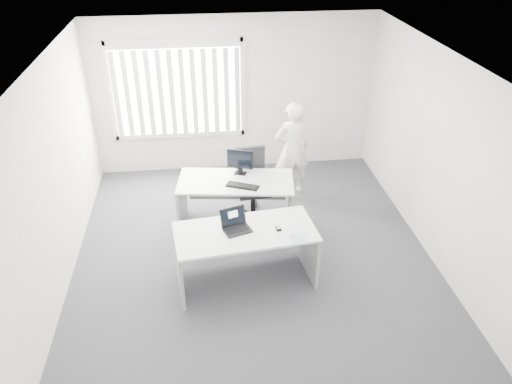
{
  "coord_description": "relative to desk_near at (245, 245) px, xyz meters",
  "views": [
    {
      "loc": [
        -0.65,
        -5.48,
        4.41
      ],
      "look_at": [
        0.03,
        0.15,
        1.07
      ],
      "focal_mm": 35.0,
      "sensor_mm": 36.0,
      "label": 1
    }
  ],
  "objects": [
    {
      "name": "ground",
      "position": [
        0.16,
        0.35,
        -0.58
      ],
      "size": [
        6.0,
        6.0,
        0.0
      ],
      "primitive_type": "plane",
      "color": "#4D4D54",
      "rests_on": "ground"
    },
    {
      "name": "wall_back",
      "position": [
        0.16,
        3.35,
        0.82
      ],
      "size": [
        5.0,
        0.02,
        2.8
      ],
      "primitive_type": "cube",
      "color": "white",
      "rests_on": "ground"
    },
    {
      "name": "wall_front",
      "position": [
        0.16,
        -2.65,
        0.82
      ],
      "size": [
        5.0,
        0.02,
        2.8
      ],
      "primitive_type": "cube",
      "color": "white",
      "rests_on": "ground"
    },
    {
      "name": "wall_left",
      "position": [
        -2.34,
        0.35,
        0.82
      ],
      "size": [
        0.02,
        6.0,
        2.8
      ],
      "primitive_type": "cube",
      "color": "white",
      "rests_on": "ground"
    },
    {
      "name": "wall_right",
      "position": [
        2.66,
        0.35,
        0.82
      ],
      "size": [
        0.02,
        6.0,
        2.8
      ],
      "primitive_type": "cube",
      "color": "white",
      "rests_on": "ground"
    },
    {
      "name": "ceiling",
      "position": [
        0.16,
        0.35,
        2.22
      ],
      "size": [
        5.0,
        6.0,
        0.02
      ],
      "primitive_type": "cube",
      "color": "silver",
      "rests_on": "wall_back"
    },
    {
      "name": "window",
      "position": [
        -0.84,
        3.31,
        0.97
      ],
      "size": [
        2.32,
        0.06,
        1.76
      ],
      "primitive_type": "cube",
      "color": "silver",
      "rests_on": "wall_back"
    },
    {
      "name": "blinds",
      "position": [
        -0.84,
        3.25,
        0.94
      ],
      "size": [
        2.2,
        0.1,
        1.5
      ],
      "primitive_type": null,
      "color": "white",
      "rests_on": "wall_back"
    },
    {
      "name": "desk_near",
      "position": [
        0.0,
        0.0,
        0.0
      ],
      "size": [
        1.85,
        1.02,
        0.81
      ],
      "rotation": [
        0.0,
        0.0,
        0.11
      ],
      "color": "silver",
      "rests_on": "ground"
    },
    {
      "name": "desk_far",
      "position": [
        -0.0,
        1.36,
        -0.02
      ],
      "size": [
        1.81,
        1.03,
        0.78
      ],
      "rotation": [
        0.0,
        0.0,
        -0.14
      ],
      "color": "silver",
      "rests_on": "ground"
    },
    {
      "name": "office_chair",
      "position": [
        0.27,
        1.62,
        -0.23
      ],
      "size": [
        0.69,
        0.69,
        1.12
      ],
      "rotation": [
        0.0,
        0.0,
        0.08
      ],
      "color": "black",
      "rests_on": "ground"
    },
    {
      "name": "person",
      "position": [
        1.01,
        2.22,
        0.24
      ],
      "size": [
        0.67,
        0.5,
        1.65
      ],
      "primitive_type": "imported",
      "rotation": [
        0.0,
        0.0,
        3.33
      ],
      "color": "white",
      "rests_on": "ground"
    },
    {
      "name": "laptop",
      "position": [
        -0.1,
        0.01,
        0.36
      ],
      "size": [
        0.41,
        0.38,
        0.26
      ],
      "primitive_type": null,
      "rotation": [
        0.0,
        0.0,
        0.31
      ],
      "color": "black",
      "rests_on": "desk_near"
    },
    {
      "name": "paper_sheet",
      "position": [
        0.34,
        -0.02,
        0.23
      ],
      "size": [
        0.36,
        0.32,
        0.0
      ],
      "primitive_type": "cube",
      "rotation": [
        0.0,
        0.0,
        0.41
      ],
      "color": "silver",
      "rests_on": "desk_near"
    },
    {
      "name": "mouse",
      "position": [
        0.42,
        -0.01,
        0.25
      ],
      "size": [
        0.07,
        0.11,
        0.04
      ],
      "primitive_type": null,
      "rotation": [
        0.0,
        0.0,
        0.04
      ],
      "color": "#B8B8BA",
      "rests_on": "paper_sheet"
    },
    {
      "name": "booklet",
      "position": [
        0.63,
        -0.26,
        0.23
      ],
      "size": [
        0.19,
        0.25,
        0.01
      ],
      "primitive_type": "cube",
      "rotation": [
        0.0,
        0.0,
        0.1
      ],
      "color": "white",
      "rests_on": "desk_near"
    },
    {
      "name": "keyboard",
      "position": [
        0.08,
        1.16,
        0.21
      ],
      "size": [
        0.5,
        0.35,
        0.02
      ],
      "primitive_type": "cube",
      "rotation": [
        0.0,
        0.0,
        -0.43
      ],
      "color": "black",
      "rests_on": "desk_far"
    },
    {
      "name": "monitor",
      "position": [
        0.08,
        1.57,
        0.4
      ],
      "size": [
        0.42,
        0.25,
        0.4
      ],
      "primitive_type": null,
      "rotation": [
        0.0,
        0.0,
        -0.35
      ],
      "color": "black",
      "rests_on": "desk_far"
    }
  ]
}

